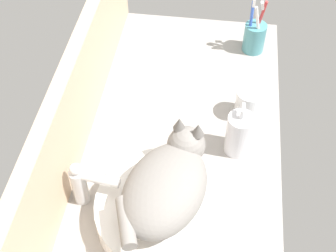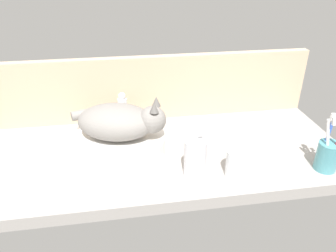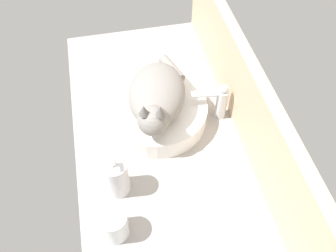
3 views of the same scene
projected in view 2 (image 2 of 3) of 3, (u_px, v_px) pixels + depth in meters
ground_plane at (162, 154)px, 114.25cm from camera, size 125.72×54.24×4.00cm
backsplash_panel at (153, 88)px, 129.14cm from camera, size 125.72×3.60×25.40cm
sink_basin at (118, 145)px, 109.67cm from camera, size 31.51×31.51×6.53cm
cat at (120, 121)px, 105.25cm from camera, size 30.70×23.24×14.00cm
faucet at (122, 109)px, 124.63cm from camera, size 4.11×11.86×13.60cm
soap_dispenser at (195, 158)px, 97.86cm from camera, size 6.76×6.76×15.26cm
toothbrush_cup at (328, 155)px, 100.88cm from camera, size 6.72×6.72×18.70cm
water_glass at (238, 165)px, 98.68cm from camera, size 7.26×7.26×8.68cm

